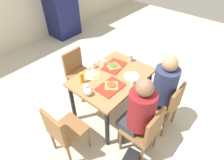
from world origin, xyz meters
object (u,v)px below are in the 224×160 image
(pizza_slice_a, at_px, (111,85))
(plastic_cup_b, at_px, (133,83))
(chair_near_right, at_px, (168,104))
(tray_red_near, at_px, (111,87))
(soda_can, at_px, (131,58))
(chair_left_end, at_px, (62,130))
(tray_red_far, at_px, (114,66))
(foil_bundle, at_px, (89,92))
(paper_plate_center, at_px, (93,75))
(chair_far_side, at_px, (77,70))
(main_table, at_px, (112,81))
(chair_near_left, at_px, (146,130))
(plastic_cup_d, at_px, (104,63))
(plastic_cup_c, at_px, (86,88))
(condiment_bottle, at_px, (82,78))
(person_in_brown_jacket, at_px, (162,87))
(pizza_slice_b, at_px, (113,65))
(pizza_slice_c, at_px, (94,75))
(paper_plate_near_edge, at_px, (132,76))
(person_in_red, at_px, (138,112))
(plastic_cup_a, at_px, (93,65))

(pizza_slice_a, height_order, plastic_cup_b, plastic_cup_b)
(chair_near_right, bearing_deg, tray_red_near, 126.71)
(soda_can, bearing_deg, chair_left_end, -179.19)
(tray_red_far, xyz_separation_m, foil_bundle, (-0.68, -0.14, 0.04))
(foil_bundle, bearing_deg, paper_plate_center, 37.96)
(chair_far_side, height_order, soda_can, soda_can)
(main_table, relative_size, chair_near_left, 1.36)
(pizza_slice_a, bearing_deg, tray_red_near, -168.48)
(plastic_cup_d, relative_size, soda_can, 0.82)
(tray_red_far, distance_m, plastic_cup_c, 0.66)
(chair_left_end, relative_size, condiment_bottle, 5.22)
(plastic_cup_d, bearing_deg, chair_far_side, 102.19)
(chair_near_left, xyz_separation_m, person_in_brown_jacket, (0.57, 0.14, 0.25))
(pizza_slice_b, bearing_deg, foil_bundle, -166.89)
(tray_red_far, bearing_deg, chair_near_right, -84.66)
(main_table, bearing_deg, chair_left_end, 180.00)
(chair_left_end, xyz_separation_m, plastic_cup_c, (0.50, 0.06, 0.33))
(chair_far_side, height_order, paper_plate_center, chair_far_side)
(main_table, relative_size, pizza_slice_c, 5.41)
(paper_plate_center, bearing_deg, plastic_cup_c, -150.23)
(paper_plate_near_edge, relative_size, pizza_slice_b, 0.89)
(plastic_cup_d, bearing_deg, pizza_slice_a, -125.74)
(main_table, xyz_separation_m, paper_plate_near_edge, (0.17, -0.22, 0.11))
(chair_far_side, bearing_deg, person_in_brown_jacket, -78.84)
(main_table, relative_size, person_in_red, 0.91)
(chair_near_right, relative_size, pizza_slice_c, 3.98)
(chair_far_side, distance_m, paper_plate_near_edge, 1.07)
(pizza_slice_b, bearing_deg, main_table, -143.77)
(main_table, xyz_separation_m, tray_red_near, (-0.20, -0.14, 0.11))
(paper_plate_center, height_order, condiment_bottle, condiment_bottle)
(plastic_cup_c, xyz_separation_m, soda_can, (0.94, -0.04, 0.01))
(pizza_slice_a, bearing_deg, plastic_cup_b, -45.58)
(chair_near_right, relative_size, chair_left_end, 1.00)
(pizza_slice_c, bearing_deg, person_in_brown_jacket, -62.17)
(paper_plate_near_edge, bearing_deg, plastic_cup_b, -139.37)
(foil_bundle, bearing_deg, paper_plate_near_edge, -17.27)
(person_in_brown_jacket, distance_m, condiment_bottle, 1.10)
(plastic_cup_d, bearing_deg, paper_plate_center, -171.86)
(tray_red_near, relative_size, condiment_bottle, 2.25)
(tray_red_far, height_order, paper_plate_center, tray_red_far)
(plastic_cup_c, bearing_deg, chair_near_right, -49.04)
(chair_far_side, distance_m, plastic_cup_d, 0.63)
(pizza_slice_b, relative_size, foil_bundle, 2.48)
(pizza_slice_c, xyz_separation_m, plastic_cup_c, (-0.29, -0.14, 0.03))
(person_in_brown_jacket, xyz_separation_m, condiment_bottle, (-0.65, 0.88, 0.11))
(plastic_cup_c, bearing_deg, paper_plate_center, 29.77)
(foil_bundle, bearing_deg, pizza_slice_c, 34.88)
(plastic_cup_a, relative_size, foil_bundle, 1.00)
(paper_plate_near_edge, height_order, pizza_slice_c, pizza_slice_c)
(chair_left_end, relative_size, pizza_slice_a, 4.31)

